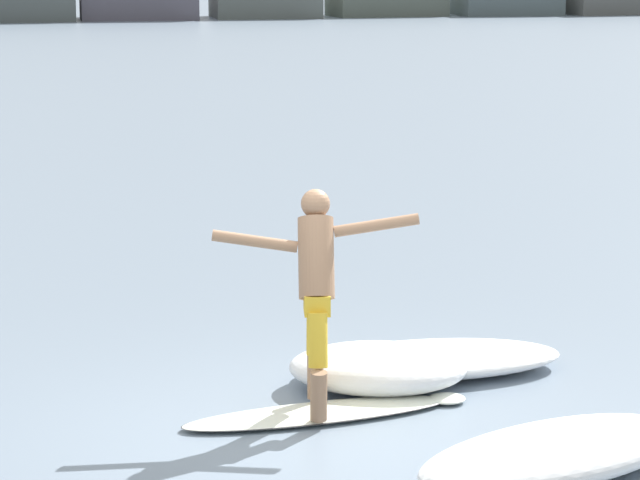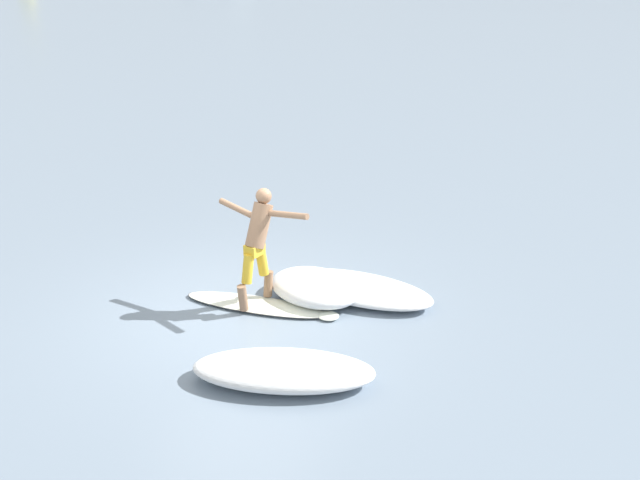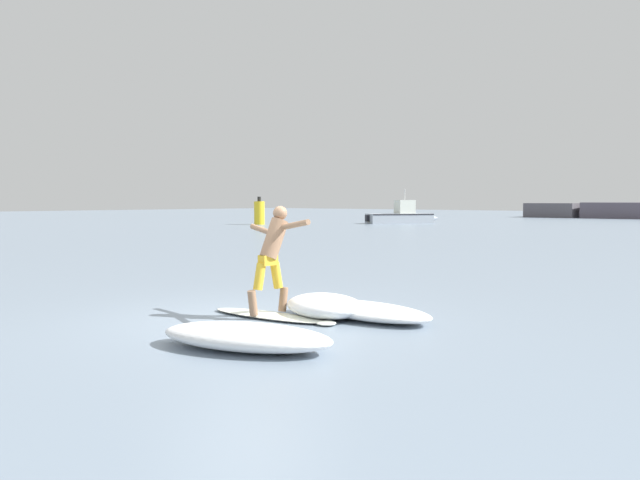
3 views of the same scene
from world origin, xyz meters
name	(u,v)px [view 2 (image 2 of 3)]	position (x,y,z in m)	size (l,w,h in m)	color
ground_plane	(238,314)	(0.00, 0.00, 0.00)	(200.00, 200.00, 0.00)	gray
surfboard	(259,305)	(0.17, 0.32, 0.03)	(2.41, 0.80, 0.20)	white
surfer	(258,237)	(0.15, 0.41, 1.08)	(1.61, 0.80, 1.71)	#956E51
wave_foam_at_tail	(315,287)	(0.80, 0.92, 0.18)	(1.75, 1.52, 0.37)	white
wave_foam_at_nose	(284,370)	(1.44, -1.35, 0.16)	(2.52, 1.74, 0.32)	white
wave_foam_beside	(360,289)	(1.39, 1.28, 0.12)	(2.35, 1.12, 0.24)	white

